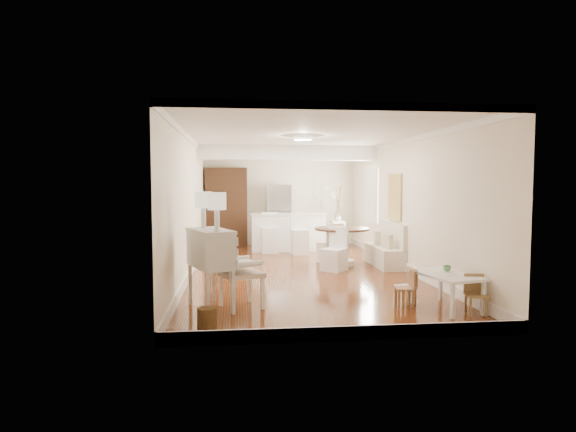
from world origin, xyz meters
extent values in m
plane|color=brown|center=(0.00, 0.00, 0.00)|extent=(9.00, 9.00, 0.00)
cube|color=white|center=(0.00, 0.00, 2.80)|extent=(4.50, 9.00, 0.04)
cube|color=white|center=(0.00, 4.50, 1.40)|extent=(4.50, 0.04, 2.80)
cube|color=white|center=(0.00, -4.50, 1.40)|extent=(4.50, 0.04, 2.80)
cube|color=white|center=(-2.25, 0.00, 1.40)|extent=(0.04, 9.00, 2.80)
cube|color=white|center=(2.25, 0.00, 1.40)|extent=(0.04, 9.00, 2.80)
cube|color=white|center=(0.00, 2.20, 2.62)|extent=(4.50, 0.45, 0.36)
cube|color=tan|center=(2.21, 0.50, 1.55)|extent=(0.04, 0.84, 1.04)
cube|color=white|center=(2.23, 2.40, 1.55)|extent=(0.04, 1.10, 1.40)
cylinder|color=#381E11|center=(-1.20, 4.48, 1.85)|extent=(0.30, 0.03, 0.30)
cylinder|color=white|center=(0.00, -0.50, 2.75)|extent=(0.36, 0.36, 0.08)
cube|color=beige|center=(-1.70, -2.86, 0.60)|extent=(1.22, 1.23, 1.19)
cube|color=white|center=(-1.25, -2.82, 0.53)|extent=(0.80, 0.80, 1.06)
cylinder|color=#523619|center=(-1.70, -3.79, 0.13)|extent=(0.33, 0.33, 0.26)
cube|color=silver|center=(1.78, -3.21, 0.26)|extent=(0.86, 1.17, 0.53)
cube|color=#966844|center=(1.21, -3.01, 0.28)|extent=(0.30, 0.30, 0.56)
cube|color=tan|center=(1.28, -2.87, 0.28)|extent=(0.32, 0.32, 0.56)
cube|color=olive|center=(2.06, -3.57, 0.29)|extent=(0.32, 0.32, 0.58)
cube|color=silver|center=(1.99, 0.50, 0.49)|extent=(0.52, 1.60, 0.98)
cylinder|color=#4E2D19|center=(1.07, 0.71, 0.42)|extent=(1.52, 1.52, 0.85)
cube|color=white|center=(0.74, 0.00, 0.47)|extent=(0.64, 0.64, 0.93)
cube|color=white|center=(0.85, 1.02, 0.47)|extent=(0.60, 0.61, 0.93)
cube|color=white|center=(0.10, 3.10, 0.52)|extent=(2.05, 0.65, 1.03)
cube|color=white|center=(-0.43, 2.74, 0.54)|extent=(0.44, 0.44, 1.07)
cube|color=white|center=(0.32, 2.39, 0.52)|extent=(0.45, 0.45, 1.04)
cube|color=#381E11|center=(-1.60, 4.18, 1.15)|extent=(1.20, 0.60, 2.30)
imported|color=silver|center=(0.30, 4.15, 0.90)|extent=(0.75, 0.65, 1.80)
cube|color=white|center=(1.60, 3.60, 0.38)|extent=(0.43, 0.83, 0.77)
imported|color=#5DA05F|center=(1.87, -3.02, 0.57)|extent=(0.14, 0.14, 0.09)
imported|color=silver|center=(1.61, 3.58, 0.86)|extent=(0.23, 0.23, 0.19)
camera|label=1|loc=(-1.32, -9.96, 1.88)|focal=30.00mm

